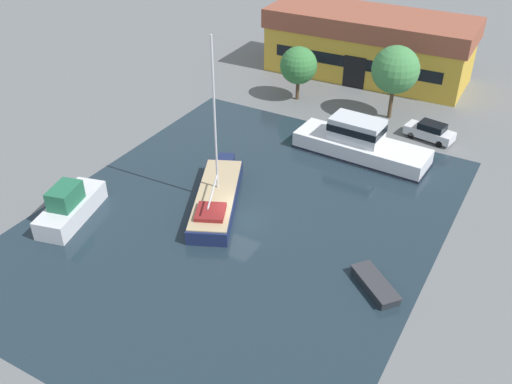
% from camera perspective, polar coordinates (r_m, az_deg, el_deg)
% --- Properties ---
extents(ground_plane, '(440.00, 440.00, 0.00)m').
position_cam_1_polar(ground_plane, '(41.42, -1.76, -2.86)').
color(ground_plane, slate).
extents(water_canal, '(27.27, 34.34, 0.01)m').
position_cam_1_polar(water_canal, '(41.42, -1.76, -2.86)').
color(water_canal, '#1E2D38').
rests_on(water_canal, ground).
extents(warehouse_building, '(22.56, 9.08, 6.97)m').
position_cam_1_polar(warehouse_building, '(66.10, 11.18, 14.28)').
color(warehouse_building, gold).
rests_on(warehouse_building, ground).
extents(quay_tree_near_building, '(4.47, 4.47, 7.11)m').
position_cam_1_polar(quay_tree_near_building, '(55.65, 13.78, 11.77)').
color(quay_tree_near_building, brown).
rests_on(quay_tree_near_building, ground).
extents(quay_tree_by_water, '(3.76, 3.76, 5.53)m').
position_cam_1_polar(quay_tree_by_water, '(58.76, 4.28, 12.50)').
color(quay_tree_by_water, brown).
rests_on(quay_tree_by_water, ground).
extents(parked_car, '(4.59, 2.40, 1.65)m').
position_cam_1_polar(parked_car, '(53.93, 17.01, 5.82)').
color(parked_car, silver).
rests_on(parked_car, ground).
extents(sailboat_moored, '(6.76, 11.00, 12.82)m').
position_cam_1_polar(sailboat_moored, '(42.85, -3.94, -0.48)').
color(sailboat_moored, '#19234C').
rests_on(sailboat_moored, water_canal).
extents(motor_cruiser, '(11.76, 4.15, 3.36)m').
position_cam_1_polar(motor_cruiser, '(49.62, 10.33, 4.82)').
color(motor_cruiser, white).
rests_on(motor_cruiser, water_canal).
extents(small_dinghy, '(3.86, 3.52, 0.60)m').
position_cam_1_polar(small_dinghy, '(36.43, 11.83, -9.06)').
color(small_dinghy, '#23282D').
rests_on(small_dinghy, water_canal).
extents(cabin_boat, '(3.80, 6.69, 2.85)m').
position_cam_1_polar(cabin_boat, '(43.17, -18.10, -1.39)').
color(cabin_boat, silver).
rests_on(cabin_boat, water_canal).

